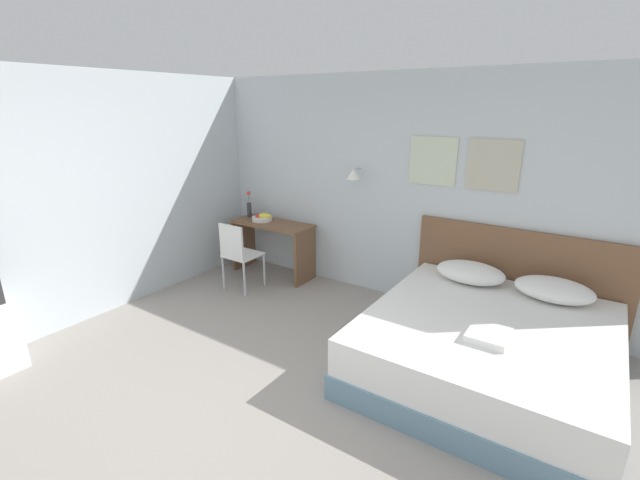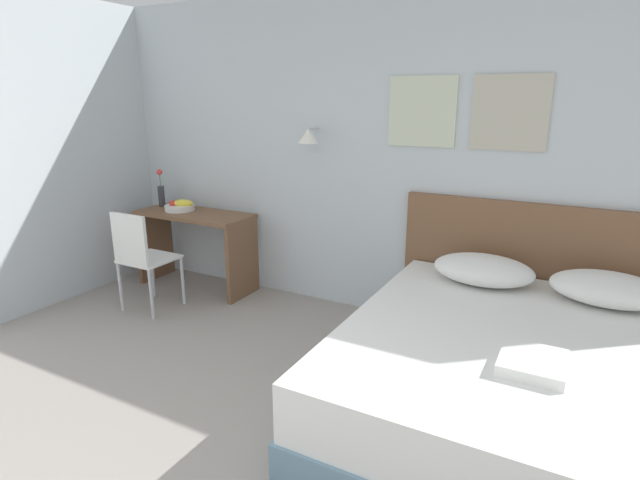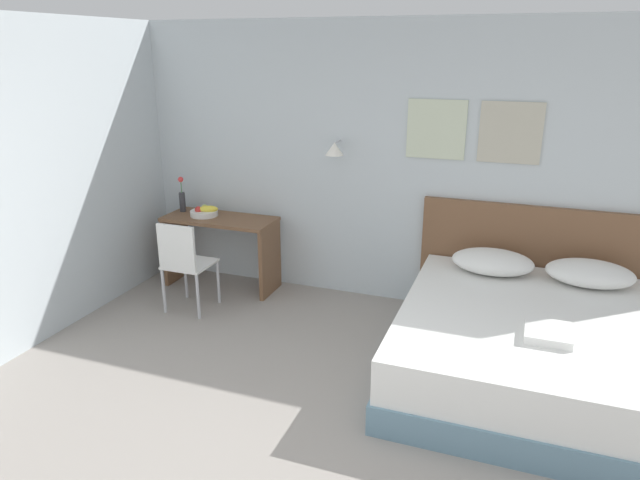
# 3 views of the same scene
# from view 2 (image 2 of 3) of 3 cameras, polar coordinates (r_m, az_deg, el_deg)

# --- Properties ---
(wall_back) EXTENTS (5.98, 0.31, 2.65)m
(wall_back) POSITION_cam_2_polar(r_m,az_deg,el_deg) (4.14, 6.84, 9.32)
(wall_back) COLOR silver
(wall_back) RESTS_ON ground_plane
(bed) EXTENTS (1.98, 2.09, 0.54)m
(bed) POSITION_cam_2_polar(r_m,az_deg,el_deg) (3.10, 21.97, -14.96)
(bed) COLOR #66899E
(bed) RESTS_ON ground_plane
(headboard) EXTENTS (2.10, 0.06, 1.08)m
(headboard) POSITION_cam_2_polar(r_m,az_deg,el_deg) (3.98, 24.31, -3.99)
(headboard) COLOR brown
(headboard) RESTS_ON ground_plane
(pillow_left) EXTENTS (0.69, 0.47, 0.20)m
(pillow_left) POSITION_cam_2_polar(r_m,az_deg,el_deg) (3.69, 18.15, -3.23)
(pillow_left) COLOR white
(pillow_left) RESTS_ON bed
(pillow_right) EXTENTS (0.69, 0.47, 0.20)m
(pillow_right) POSITION_cam_2_polar(r_m,az_deg,el_deg) (3.65, 30.06, -4.85)
(pillow_right) COLOR white
(pillow_right) RESTS_ON bed
(folded_towel_near_foot) EXTENTS (0.30, 0.33, 0.06)m
(folded_towel_near_foot) POSITION_cam_2_polar(r_m,az_deg,el_deg) (2.68, 23.12, -12.79)
(folded_towel_near_foot) COLOR white
(folded_towel_near_foot) RESTS_ON bed
(desk) EXTENTS (1.15, 0.48, 0.75)m
(desk) POSITION_cam_2_polar(r_m,az_deg,el_deg) (4.95, -14.04, 0.47)
(desk) COLOR brown
(desk) RESTS_ON ground_plane
(desk_chair) EXTENTS (0.41, 0.41, 0.89)m
(desk_chair) POSITION_cam_2_polar(r_m,az_deg,el_deg) (4.50, -19.84, -1.48)
(desk_chair) COLOR white
(desk_chair) RESTS_ON ground_plane
(fruit_bowl) EXTENTS (0.30, 0.28, 0.11)m
(fruit_bowl) POSITION_cam_2_polar(r_m,az_deg,el_deg) (5.01, -15.72, 3.71)
(fruit_bowl) COLOR silver
(fruit_bowl) RESTS_ON desk
(flower_vase) EXTENTS (0.06, 0.06, 0.37)m
(flower_vase) POSITION_cam_2_polar(r_m,az_deg,el_deg) (5.24, -17.70, 5.26)
(flower_vase) COLOR #333338
(flower_vase) RESTS_ON desk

